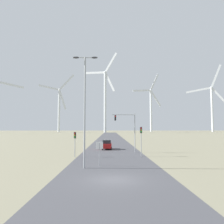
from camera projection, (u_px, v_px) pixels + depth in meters
ground_plane at (114, 180)px, 17.60m from camera, size 600.00×600.00×0.00m
road_surface at (111, 142)px, 65.48m from camera, size 10.00×240.00×0.01m
streetlamp at (85, 99)px, 23.11m from camera, size 2.68×0.32×11.82m
stop_sign_near at (99, 149)px, 24.01m from camera, size 0.81×0.07×2.66m
traffic_light_post_near_left at (75, 139)px, 31.26m from camera, size 0.28×0.33×3.57m
traffic_light_post_near_right at (141, 135)px, 31.98m from camera, size 0.28×0.33×4.30m
traffic_light_mast_overhead at (127, 125)px, 36.96m from camera, size 3.96×0.35×6.65m
car_approaching at (107, 145)px, 42.31m from camera, size 1.91×4.15×1.83m
wind_turbine_left at (59, 105)px, 219.37m from camera, size 35.31×3.36×58.63m
wind_turbine_center at (105, 96)px, 188.73m from camera, size 28.13×12.66×68.75m
wind_turbine_right at (151, 106)px, 229.80m from camera, size 30.99×8.49×62.01m
wind_turbine_far_right at (212, 104)px, 218.83m from camera, size 38.07×14.45×67.67m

